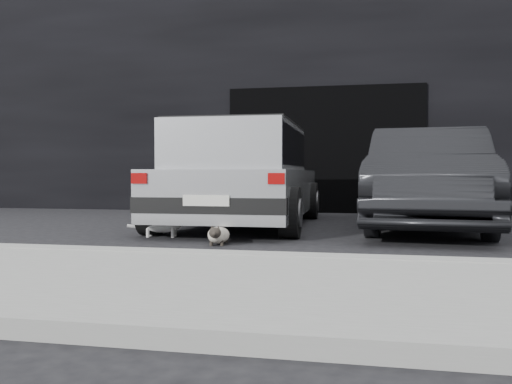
% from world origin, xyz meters
% --- Properties ---
extents(ground, '(80.00, 80.00, 0.00)m').
position_xyz_m(ground, '(0.00, 0.00, 0.00)').
color(ground, black).
rests_on(ground, ground).
extents(building_facade, '(34.00, 4.00, 5.00)m').
position_xyz_m(building_facade, '(1.00, 6.00, 2.50)').
color(building_facade, black).
rests_on(building_facade, ground).
extents(garage_opening, '(4.00, 0.10, 2.60)m').
position_xyz_m(garage_opening, '(1.00, 3.99, 1.30)').
color(garage_opening, black).
rests_on(garage_opening, ground).
extents(curb, '(18.00, 0.25, 0.12)m').
position_xyz_m(curb, '(1.00, -2.60, 0.06)').
color(curb, gray).
rests_on(curb, ground).
extents(sidewalk, '(18.00, 2.20, 0.11)m').
position_xyz_m(sidewalk, '(1.00, -3.80, 0.06)').
color(sidewalk, gray).
rests_on(sidewalk, ground).
extents(silver_hatchback, '(2.17, 4.28, 1.57)m').
position_xyz_m(silver_hatchback, '(-0.02, 0.87, 0.85)').
color(silver_hatchback, '#BBBDC0').
rests_on(silver_hatchback, ground).
extents(second_car, '(1.97, 4.65, 1.49)m').
position_xyz_m(second_car, '(2.74, 1.00, 0.75)').
color(second_car, black).
rests_on(second_car, ground).
extents(cat_siamese, '(0.29, 0.71, 0.25)m').
position_xyz_m(cat_siamese, '(0.20, -1.28, 0.11)').
color(cat_siamese, beige).
rests_on(cat_siamese, ground).
extents(cat_white, '(0.80, 0.35, 0.38)m').
position_xyz_m(cat_white, '(-0.68, -0.68, 0.18)').
color(cat_white, white).
rests_on(cat_white, ground).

